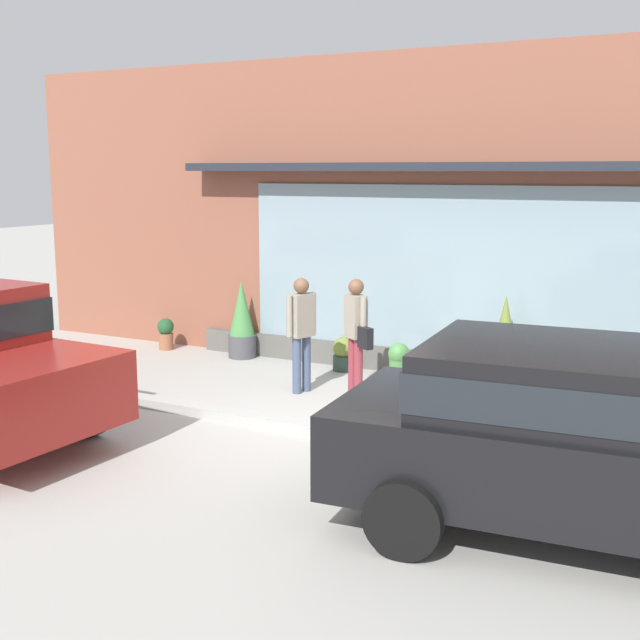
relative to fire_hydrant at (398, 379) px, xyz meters
The scene contains 13 objects.
ground_plane 1.25m from the fire_hydrant, 127.83° to the right, with size 60.00×60.00×0.00m, color #B2AFA8.
curb_strip 1.38m from the fire_hydrant, 122.51° to the right, with size 14.00×0.24×0.12m, color #B2B2AD.
storefront 2.99m from the fire_hydrant, 107.03° to the left, with size 14.00×0.81×4.63m.
fire_hydrant is the anchor object (origin of this frame).
pedestrian_with_handbag 1.17m from the fire_hydrant, 143.27° to the left, with size 0.55×0.45×1.55m.
pedestrian_passerby 1.67m from the fire_hydrant, 165.95° to the left, with size 0.29×0.49×1.56m.
parked_car_black 3.59m from the fire_hydrant, 43.09° to the right, with size 4.31×2.29×1.58m.
potted_plant_by_entrance 1.73m from the fire_hydrant, 98.42° to the left, with size 0.28×0.28×0.57m.
potted_plant_low_front 1.87m from the fire_hydrant, 62.78° to the left, with size 0.51×0.51×1.33m.
potted_plant_trailing_edge 2.37m from the fire_hydrant, 132.29° to the left, with size 0.33×0.33×0.51m.
potted_plant_doorstep 3.86m from the fire_hydrant, 152.43° to the left, with size 0.44×0.44×1.24m.
potted_plant_window_center 2.71m from the fire_hydrant, 34.94° to the left, with size 0.43×0.43×0.87m.
potted_plant_window_right 5.15m from the fire_hydrant, 160.94° to the left, with size 0.27×0.27×0.53m.
Camera 1 is at (4.34, -8.09, 2.96)m, focal length 45.98 mm.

